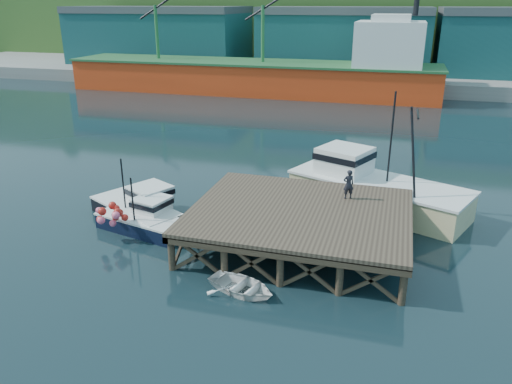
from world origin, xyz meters
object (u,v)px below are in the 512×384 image
at_px(dinghy, 242,286).
at_px(dockworker, 348,184).
at_px(boat_black, 139,207).
at_px(trawler, 374,186).
at_px(boat_navy, 144,219).

xyz_separation_m(dinghy, dockworker, (3.92, 8.23, 2.65)).
relative_size(boat_black, trawler, 0.57).
bearing_deg(boat_black, trawler, 49.88).
bearing_deg(trawler, boat_black, -134.81).
bearing_deg(boat_black, dinghy, -8.53).
height_order(boat_navy, boat_black, boat_black).
bearing_deg(boat_black, boat_navy, -24.29).
relative_size(dinghy, dockworker, 1.96).
xyz_separation_m(boat_black, dockworker, (12.83, 1.72, 2.23)).
bearing_deg(boat_navy, boat_black, 141.63).
height_order(boat_navy, dockworker, dockworker).
bearing_deg(dockworker, trawler, -132.77).
bearing_deg(dinghy, boat_navy, 74.49).
distance_m(boat_navy, boat_black, 1.86).
height_order(boat_black, dinghy, boat_black).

